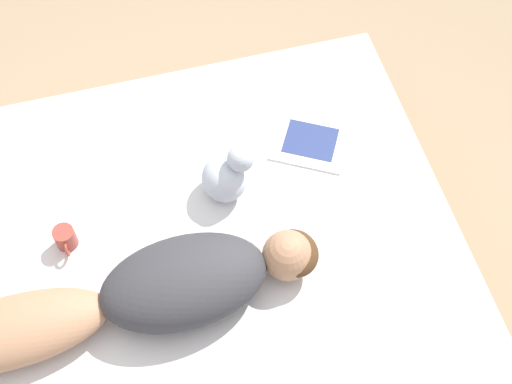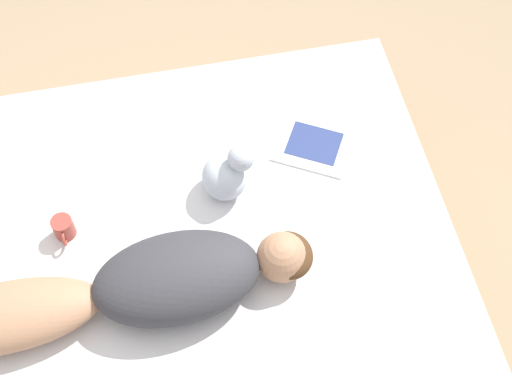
{
  "view_description": "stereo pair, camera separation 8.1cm",
  "coord_description": "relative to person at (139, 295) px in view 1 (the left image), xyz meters",
  "views": [
    {
      "loc": [
        1.14,
        0.0,
        2.8
      ],
      "look_at": [
        -0.13,
        0.34,
        0.62
      ],
      "focal_mm": 50.0,
      "sensor_mm": 36.0,
      "label": 1
    },
    {
      "loc": [
        1.16,
        0.08,
        2.8
      ],
      "look_at": [
        -0.13,
        0.34,
        0.62
      ],
      "focal_mm": 50.0,
      "sensor_mm": 36.0,
      "label": 2
    }
  ],
  "objects": [
    {
      "name": "ground_plane",
      "position": [
        -0.17,
        0.13,
        -0.67
      ],
      "size": [
        12.0,
        12.0,
        0.0
      ],
      "primitive_type": "plane",
      "color": "#9E8466"
    },
    {
      "name": "bed",
      "position": [
        -0.17,
        0.13,
        -0.38
      ],
      "size": [
        1.67,
        2.08,
        0.57
      ],
      "color": "tan",
      "rests_on": "ground_plane"
    },
    {
      "name": "person",
      "position": [
        0.0,
        0.0,
        0.0
      ],
      "size": [
        0.34,
        1.34,
        0.2
      ],
      "rotation": [
        0.0,
        0.0,
        0.03
      ],
      "color": "#A37556",
      "rests_on": "bed"
    },
    {
      "name": "open_magazine",
      "position": [
        -0.6,
        0.8,
        -0.09
      ],
      "size": [
        0.56,
        0.48,
        0.01
      ],
      "rotation": [
        0.0,
        0.0,
        -0.52
      ],
      "color": "white",
      "rests_on": "bed"
    },
    {
      "name": "coffee_mug",
      "position": [
        -0.3,
        -0.21,
        -0.05
      ],
      "size": [
        0.11,
        0.07,
        0.08
      ],
      "color": "#993D33",
      "rests_on": "bed"
    },
    {
      "name": "plush_toy",
      "position": [
        -0.37,
        0.38,
        0.0
      ],
      "size": [
        0.18,
        0.19,
        0.23
      ],
      "color": "#B2BCCC",
      "rests_on": "bed"
    }
  ]
}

